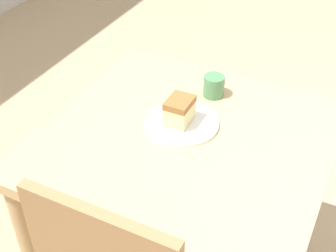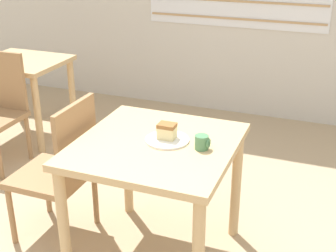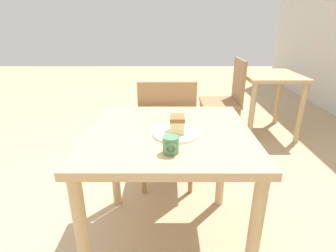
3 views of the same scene
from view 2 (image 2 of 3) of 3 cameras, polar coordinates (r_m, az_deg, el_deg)
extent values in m
cube|color=tan|center=(4.73, 8.12, 12.83)|extent=(1.75, 0.01, 0.02)
cube|color=tan|center=(4.71, 8.23, 14.84)|extent=(1.75, 0.01, 0.02)
cube|color=tan|center=(2.52, -1.46, -2.40)|extent=(0.84, 0.87, 0.04)
cylinder|color=tan|center=(2.57, -12.57, -12.19)|extent=(0.06, 0.06, 0.72)
cylinder|color=tan|center=(3.14, -4.95, -4.71)|extent=(0.06, 0.06, 0.72)
cylinder|color=tan|center=(2.92, 8.31, -7.13)|extent=(0.06, 0.06, 0.72)
cube|color=tan|center=(4.38, -17.40, 7.46)|extent=(0.73, 0.65, 0.04)
cylinder|color=tan|center=(4.10, -15.57, 1.22)|extent=(0.06, 0.06, 0.69)
cylinder|color=tan|center=(4.87, -17.92, 4.47)|extent=(0.06, 0.06, 0.69)
cylinder|color=tan|center=(4.51, -11.57, 3.67)|extent=(0.06, 0.06, 0.69)
cube|color=#9E754C|center=(2.97, -14.03, -5.94)|extent=(0.43, 0.43, 0.04)
cylinder|color=#9E754C|center=(3.30, -14.54, -7.13)|extent=(0.04, 0.04, 0.39)
cylinder|color=#9E754C|center=(3.06, -18.54, -10.32)|extent=(0.04, 0.04, 0.39)
cylinder|color=#9E754C|center=(3.12, -8.85, -8.54)|extent=(0.04, 0.04, 0.39)
cylinder|color=#9E754C|center=(2.86, -12.58, -12.13)|extent=(0.04, 0.04, 0.39)
cube|color=#9E754C|center=(2.75, -11.08, -2.04)|extent=(0.03, 0.41, 0.48)
cylinder|color=#9E754C|center=(4.07, -16.65, -1.37)|extent=(0.04, 0.04, 0.39)
cube|color=#9E754C|center=(4.02, -19.46, 5.29)|extent=(0.41, 0.04, 0.48)
cylinder|color=white|center=(2.52, -0.09, -1.69)|extent=(0.24, 0.24, 0.01)
cube|color=beige|center=(2.51, -0.14, -0.83)|extent=(0.09, 0.07, 0.06)
cube|color=#936033|center=(2.49, -0.14, 0.06)|extent=(0.09, 0.07, 0.02)
cylinder|color=#4C8456|center=(2.42, 4.12, -1.99)|extent=(0.07, 0.07, 0.08)
torus|color=#4C8456|center=(2.41, 4.94, -2.12)|extent=(0.01, 0.06, 0.06)
camera|label=1|loc=(2.52, -29.60, 16.84)|focal=50.00mm
camera|label=3|loc=(2.19, 31.05, 5.78)|focal=28.00mm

